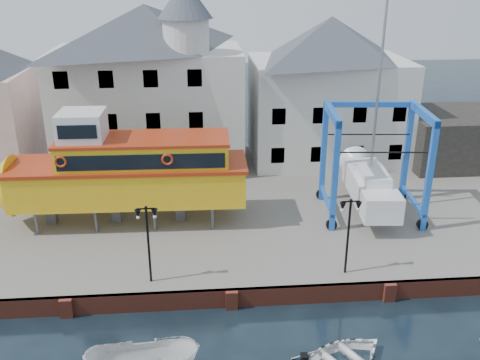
{
  "coord_description": "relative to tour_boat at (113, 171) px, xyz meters",
  "views": [
    {
      "loc": [
        -1.44,
        -22.19,
        15.95
      ],
      "look_at": [
        1.0,
        7.0,
        4.0
      ],
      "focal_mm": 40.0,
      "sensor_mm": 36.0,
      "label": 1
    }
  ],
  "objects": [
    {
      "name": "shed_dark",
      "position": [
        25.55,
        8.79,
        -1.32
      ],
      "size": [
        8.0,
        7.0,
        4.0
      ],
      "primitive_type": "cube",
      "color": "black",
      "rests_on": "hardstanding"
    },
    {
      "name": "travel_lift",
      "position": [
        15.97,
        0.55,
        -1.12
      ],
      "size": [
        6.52,
        8.87,
        13.16
      ],
      "rotation": [
        0.0,
        0.0,
        -0.08
      ],
      "color": "#1246AF",
      "rests_on": "hardstanding"
    },
    {
      "name": "lamp_post_left",
      "position": [
        2.55,
        -7.01,
        -0.15
      ],
      "size": [
        1.12,
        0.32,
        4.2
      ],
      "color": "black",
      "rests_on": "hardstanding"
    },
    {
      "name": "quay_wall",
      "position": [
        6.55,
        -8.11,
        -3.82
      ],
      "size": [
        44.0,
        0.47,
        1.0
      ],
      "color": "maroon",
      "rests_on": "ground"
    },
    {
      "name": "building_white_main",
      "position": [
        1.68,
        10.18,
        3.02
      ],
      "size": [
        14.0,
        8.3,
        14.0
      ],
      "color": "silver",
      "rests_on": "hardstanding"
    },
    {
      "name": "building_white_right",
      "position": [
        15.55,
        10.78,
        2.28
      ],
      "size": [
        12.0,
        8.0,
        11.2
      ],
      "color": "silver",
      "rests_on": "hardstanding"
    },
    {
      "name": "hardstanding",
      "position": [
        6.55,
        2.79,
        -3.82
      ],
      "size": [
        44.0,
        22.0,
        1.0
      ],
      "primitive_type": "cube",
      "color": "#69635A",
      "rests_on": "ground"
    },
    {
      "name": "ground",
      "position": [
        6.55,
        -8.21,
        -4.32
      ],
      "size": [
        140.0,
        140.0,
        0.0
      ],
      "primitive_type": "plane",
      "color": "black",
      "rests_on": "ground"
    },
    {
      "name": "tour_boat",
      "position": [
        0.0,
        0.0,
        0.0
      ],
      "size": [
        16.23,
        4.2,
        7.04
      ],
      "rotation": [
        0.0,
        0.0,
        -0.02
      ],
      "color": "#59595E",
      "rests_on": "hardstanding"
    },
    {
      "name": "lamp_post_right",
      "position": [
        12.55,
        -7.01,
        -0.15
      ],
      "size": [
        1.12,
        0.32,
        4.2
      ],
      "color": "black",
      "rests_on": "hardstanding"
    }
  ]
}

